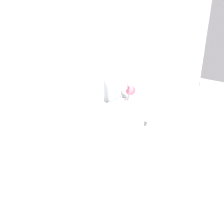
# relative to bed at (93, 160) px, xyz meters

# --- Properties ---
(ground_plane) EXTENTS (12.00, 12.00, 0.00)m
(ground_plane) POSITION_rel_bed_xyz_m (0.00, 0.94, -0.26)
(ground_plane) COLOR #BCB7B2
(wall_back) EXTENTS (8.00, 0.06, 2.60)m
(wall_back) POSITION_rel_bed_xyz_m (0.00, 1.01, 1.04)
(wall_back) COLOR white
(wall_back) RESTS_ON ground_plane
(bed) EXTENTS (1.69, 2.05, 1.03)m
(bed) POSITION_rel_bed_xyz_m (0.00, 0.00, 0.00)
(bed) COLOR white
(bed) RESTS_ON ground_plane
(nightstand) EXTENTS (0.49, 0.42, 0.52)m
(nightstand) POSITION_rel_bed_xyz_m (1.20, 0.72, -0.00)
(nightstand) COLOR white
(nightstand) RESTS_ON ground_plane
(table_lamp) EXTENTS (0.20, 0.20, 0.37)m
(table_lamp) POSITION_rel_bed_xyz_m (1.15, 0.79, 0.53)
(table_lamp) COLOR #A8B2BC
(table_lamp) RESTS_ON nightstand
(flower_vase) EXTENTS (0.17, 0.17, 0.26)m
(flower_vase) POSITION_rel_bed_xyz_m (1.35, 0.79, 0.41)
(flower_vase) COLOR silver
(flower_vase) RESTS_ON nightstand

